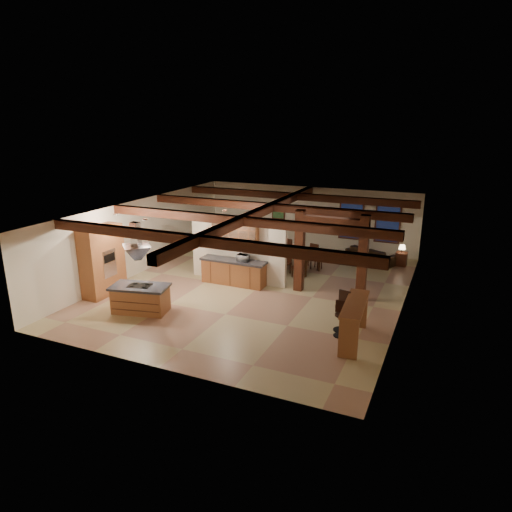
{
  "coord_description": "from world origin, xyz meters",
  "views": [
    {
      "loc": [
        6.2,
        -14.12,
        5.84
      ],
      "look_at": [
        -0.27,
        0.5,
        1.06
      ],
      "focal_mm": 32.0,
      "sensor_mm": 36.0,
      "label": 1
    }
  ],
  "objects_px": {
    "dining_table": "(294,261)",
    "bar_counter": "(354,316)",
    "sofa": "(371,255)",
    "kitchen_island": "(141,298)"
  },
  "relations": [
    {
      "from": "kitchen_island",
      "to": "dining_table",
      "type": "bearing_deg",
      "value": 63.01
    },
    {
      "from": "dining_table",
      "to": "sofa",
      "type": "bearing_deg",
      "value": 59.44
    },
    {
      "from": "dining_table",
      "to": "sofa",
      "type": "relative_size",
      "value": 0.92
    },
    {
      "from": "sofa",
      "to": "bar_counter",
      "type": "distance_m",
      "value": 7.7
    },
    {
      "from": "kitchen_island",
      "to": "bar_counter",
      "type": "relative_size",
      "value": 0.88
    },
    {
      "from": "kitchen_island",
      "to": "sofa",
      "type": "distance_m",
      "value": 10.09
    },
    {
      "from": "dining_table",
      "to": "bar_counter",
      "type": "distance_m",
      "value": 6.38
    },
    {
      "from": "kitchen_island",
      "to": "dining_table",
      "type": "xyz_separation_m",
      "value": [
        3.04,
        5.96,
        -0.1
      ]
    },
    {
      "from": "kitchen_island",
      "to": "bar_counter",
      "type": "bearing_deg",
      "value": 5.94
    },
    {
      "from": "kitchen_island",
      "to": "dining_table",
      "type": "height_order",
      "value": "kitchen_island"
    }
  ]
}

